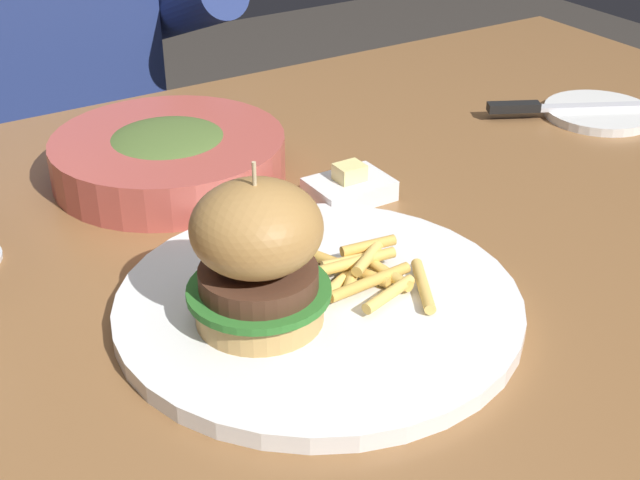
% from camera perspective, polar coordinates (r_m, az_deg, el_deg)
% --- Properties ---
extents(dining_table, '(1.49, 0.84, 0.74)m').
position_cam_1_polar(dining_table, '(0.80, -4.38, -6.47)').
color(dining_table, brown).
rests_on(dining_table, ground).
extents(main_plate, '(0.31, 0.31, 0.01)m').
position_cam_1_polar(main_plate, '(0.69, -0.09, -4.18)').
color(main_plate, white).
rests_on(main_plate, dining_table).
extents(burger_sandwich, '(0.11, 0.11, 0.13)m').
position_cam_1_polar(burger_sandwich, '(0.63, -4.02, -0.96)').
color(burger_sandwich, tan).
rests_on(burger_sandwich, main_plate).
extents(fries_pile, '(0.09, 0.12, 0.02)m').
position_cam_1_polar(fries_pile, '(0.70, 3.19, -2.03)').
color(fries_pile, '#EABC5B').
rests_on(fries_pile, main_plate).
extents(bread_plate, '(0.13, 0.13, 0.01)m').
position_cam_1_polar(bread_plate, '(1.10, 17.43, 7.79)').
color(bread_plate, white).
rests_on(bread_plate, dining_table).
extents(table_knife, '(0.19, 0.11, 0.01)m').
position_cam_1_polar(table_knife, '(1.07, 15.00, 8.24)').
color(table_knife, silver).
rests_on(table_knife, bread_plate).
extents(butter_dish, '(0.08, 0.06, 0.04)m').
position_cam_1_polar(butter_dish, '(0.85, 1.89, 3.37)').
color(butter_dish, white).
rests_on(butter_dish, dining_table).
extents(soup_bowl, '(0.23, 0.23, 0.05)m').
position_cam_1_polar(soup_bowl, '(0.90, -9.65, 5.37)').
color(soup_bowl, '#B24C42').
rests_on(soup_bowl, dining_table).
extents(diner_person, '(0.51, 0.36, 1.18)m').
position_cam_1_polar(diner_person, '(1.43, -17.78, 4.86)').
color(diner_person, '#282833').
rests_on(diner_person, ground).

